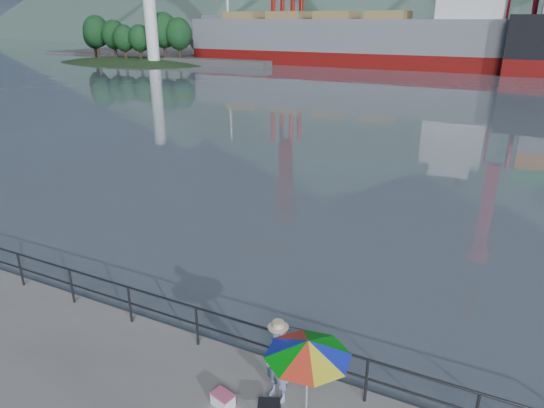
{
  "coord_description": "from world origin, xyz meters",
  "views": [
    {
      "loc": [
        6.75,
        -5.92,
        7.12
      ],
      "look_at": [
        0.78,
        6.0,
        2.0
      ],
      "focal_mm": 32.0,
      "sensor_mm": 36.0,
      "label": 1
    }
  ],
  "objects_px": {
    "cooler_bag": "(223,400)",
    "bulk_carrier": "(363,38)",
    "fisherman": "(278,364)",
    "beach_umbrella": "(308,348)"
  },
  "relations": [
    {
      "from": "fisherman",
      "to": "bulk_carrier",
      "type": "bearing_deg",
      "value": 123.34
    },
    {
      "from": "fisherman",
      "to": "beach_umbrella",
      "type": "bearing_deg",
      "value": -10.34
    },
    {
      "from": "beach_umbrella",
      "to": "bulk_carrier",
      "type": "height_order",
      "value": "bulk_carrier"
    },
    {
      "from": "fisherman",
      "to": "bulk_carrier",
      "type": "distance_m",
      "value": 76.78
    },
    {
      "from": "cooler_bag",
      "to": "bulk_carrier",
      "type": "distance_m",
      "value": 77.23
    },
    {
      "from": "cooler_bag",
      "to": "bulk_carrier",
      "type": "bearing_deg",
      "value": 119.06
    },
    {
      "from": "cooler_bag",
      "to": "bulk_carrier",
      "type": "xyz_separation_m",
      "value": [
        -19.69,
        74.57,
        3.94
      ]
    },
    {
      "from": "fisherman",
      "to": "beach_umbrella",
      "type": "height_order",
      "value": "beach_umbrella"
    },
    {
      "from": "bulk_carrier",
      "to": "beach_umbrella",
      "type": "bearing_deg",
      "value": -73.98
    },
    {
      "from": "beach_umbrella",
      "to": "bulk_carrier",
      "type": "xyz_separation_m",
      "value": [
        -21.34,
        74.32,
        2.31
      ]
    }
  ]
}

